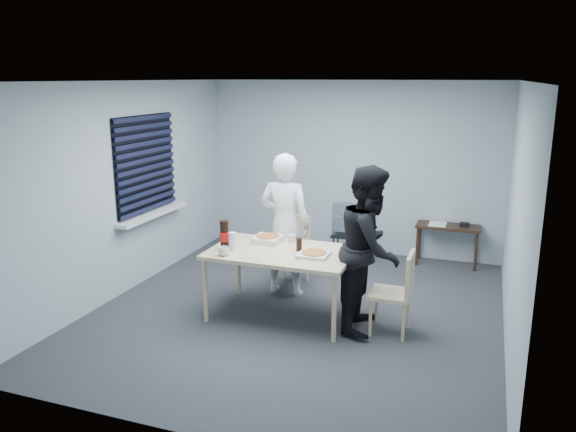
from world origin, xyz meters
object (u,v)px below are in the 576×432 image
at_px(dining_table, 282,256).
at_px(mug_a, 224,251).
at_px(person_white, 285,225).
at_px(stool, 344,241).
at_px(backpack, 344,219).
at_px(chair_far, 293,245).
at_px(person_black, 370,249).
at_px(chair_right, 399,288).
at_px(mug_b, 292,238).
at_px(soda_bottle, 224,235).
at_px(side_table, 448,231).

distance_m(dining_table, mug_a, 0.66).
distance_m(person_white, mug_a, 1.08).
xyz_separation_m(stool, backpack, (-0.00, -0.01, 0.33)).
relative_size(chair_far, person_black, 0.50).
bearing_deg(chair_right, chair_far, 145.23).
height_order(chair_right, person_white, person_white).
xyz_separation_m(person_black, mug_a, (-1.51, -0.42, -0.07)).
bearing_deg(person_white, mug_b, 123.24).
distance_m(chair_far, mug_b, 0.79).
distance_m(mug_a, soda_bottle, 0.28).
xyz_separation_m(person_black, stool, (-0.76, 1.94, -0.54)).
xyz_separation_m(person_white, stool, (0.42, 1.34, -0.54)).
relative_size(chair_far, soda_bottle, 2.76).
relative_size(person_white, backpack, 3.93).
height_order(person_black, mug_a, person_black).
height_order(dining_table, chair_right, chair_right).
height_order(backpack, soda_bottle, soda_bottle).
distance_m(chair_right, side_table, 2.51).
relative_size(side_table, stool, 1.93).
relative_size(dining_table, chair_right, 1.78).
xyz_separation_m(chair_right, mug_b, (-1.32, 0.37, 0.30)).
height_order(chair_far, person_white, person_white).
bearing_deg(stool, person_white, -107.35).
relative_size(mug_a, mug_b, 1.23).
relative_size(chair_far, mug_b, 8.90).
xyz_separation_m(chair_far, backpack, (0.45, 0.92, 0.16)).
relative_size(person_black, soda_bottle, 5.49).
height_order(chair_far, soda_bottle, soda_bottle).
xyz_separation_m(person_white, mug_b, (0.19, -0.29, -0.07)).
bearing_deg(soda_bottle, chair_right, 3.49).
height_order(side_table, mug_a, mug_a).
distance_m(person_black, mug_b, 1.04).
bearing_deg(person_black, backpack, 21.47).
bearing_deg(chair_right, mug_b, 164.12).
distance_m(backpack, mug_b, 1.64).
bearing_deg(dining_table, mug_a, -144.56).
height_order(dining_table, side_table, dining_table).
bearing_deg(person_black, dining_table, 92.39).
distance_m(chair_far, stool, 1.05).
relative_size(chair_right, mug_a, 7.24).
xyz_separation_m(person_black, soda_bottle, (-1.61, -0.18, 0.04)).
xyz_separation_m(mug_a, soda_bottle, (-0.10, 0.24, 0.11)).
distance_m(chair_right, soda_bottle, 1.99).
height_order(mug_b, soda_bottle, soda_bottle).
xyz_separation_m(backpack, soda_bottle, (-0.85, -2.11, 0.25)).
height_order(side_table, mug_b, mug_b).
xyz_separation_m(chair_far, mug_b, (0.22, -0.69, 0.30)).
distance_m(mug_a, mug_b, 0.90).
relative_size(dining_table, stool, 3.47).
relative_size(chair_right, stool, 1.95).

